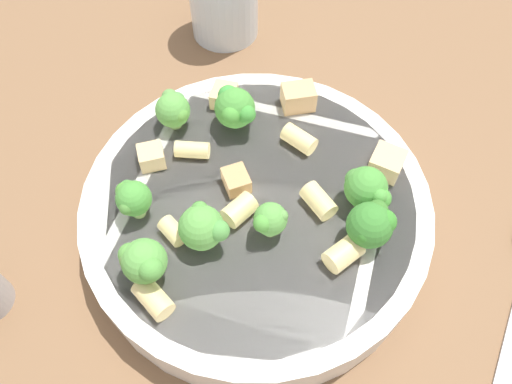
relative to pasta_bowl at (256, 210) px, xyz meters
The scene contains 22 objects.
ground_plane 0.02m from the pasta_bowl, ahead, with size 2.00×2.00×0.00m, color brown.
pasta_bowl is the anchor object (origin of this frame).
broccoli_floret_0 0.11m from the pasta_bowl, behind, with size 0.03×0.03×0.03m.
broccoli_floret_1 0.11m from the pasta_bowl, 99.80° to the right, with size 0.04×0.03×0.04m.
broccoli_floret_2 0.10m from the pasta_bowl, 132.86° to the right, with size 0.03×0.03×0.03m.
broccoli_floret_3 0.05m from the pasta_bowl, 32.17° to the right, with size 0.02×0.03×0.03m.
broccoli_floret_4 0.06m from the pasta_bowl, 96.14° to the right, with size 0.04×0.03×0.04m.
broccoli_floret_5 0.09m from the pasta_bowl, 142.90° to the left, with size 0.04×0.04×0.04m.
broccoli_floret_6 0.10m from the pasta_bowl, 16.05° to the left, with size 0.03×0.03×0.04m.
broccoli_floret_7 0.09m from the pasta_bowl, 36.84° to the left, with size 0.04×0.03×0.04m.
rigatoni_0 0.11m from the pasta_bowl, 87.80° to the right, with size 0.02×0.02×0.03m, color #E0C67F.
rigatoni_1 0.08m from the pasta_bowl, ahead, with size 0.02×0.02×0.03m, color #E0C67F.
rigatoni_2 0.07m from the pasta_bowl, 112.78° to the right, with size 0.01×0.01×0.02m, color #E0C67F.
rigatoni_3 0.07m from the pasta_bowl, 95.86° to the left, with size 0.02×0.02×0.03m, color #E0C67F.
rigatoni_4 0.03m from the pasta_bowl, 91.64° to the right, with size 0.02×0.02×0.02m, color #E0C67F.
rigatoni_5 0.05m from the pasta_bowl, 31.33° to the left, with size 0.02×0.02×0.03m, color #E0C67F.
rigatoni_6 0.07m from the pasta_bowl, behind, with size 0.01×0.01×0.03m, color #E0C67F.
chicken_chunk_0 0.09m from the pasta_bowl, 163.13° to the right, with size 0.02×0.02×0.02m, color tan.
chicken_chunk_1 0.03m from the pasta_bowl, 168.33° to the left, with size 0.02×0.02×0.01m, color tan.
chicken_chunk_2 0.11m from the pasta_bowl, 144.97° to the left, with size 0.02×0.02×0.02m, color tan.
chicken_chunk_3 0.11m from the pasta_bowl, 108.91° to the left, with size 0.03×0.02×0.02m, color tan.
chicken_chunk_4 0.11m from the pasta_bowl, 54.72° to the left, with size 0.02×0.02×0.02m, color tan.
Camera 1 is at (0.13, -0.16, 0.37)m, focal length 35.00 mm.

